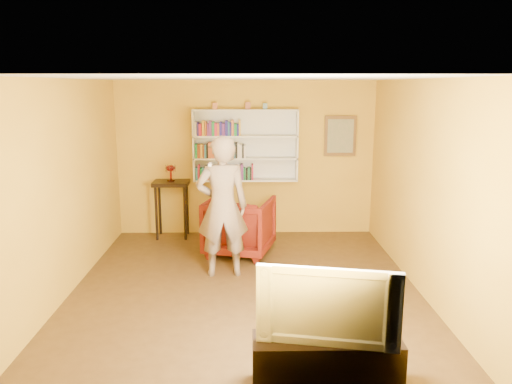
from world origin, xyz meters
The scene contains 16 objects.
room_shell centered at (0.00, 0.00, 1.02)m, with size 5.30×5.80×2.88m.
bookshelf centered at (0.00, 2.41, 1.59)m, with size 1.80×0.29×1.23m.
books_row_lower centered at (-0.37, 2.30, 1.13)m, with size 0.99×0.19×0.27m.
books_row_middle centered at (-0.43, 2.30, 1.52)m, with size 0.86×0.18×0.27m.
books_row_upper centered at (-0.48, 2.30, 1.89)m, with size 0.78×0.19×0.26m.
ornament_left centered at (-0.51, 2.35, 2.27)m, with size 0.08×0.08×0.11m, color #C66938.
ornament_centre centered at (0.04, 2.35, 2.27)m, with size 0.09×0.09×0.12m, color #9D5234.
ornament_right centered at (0.33, 2.35, 2.26)m, with size 0.07×0.07×0.10m, color slate.
framed_painting centered at (1.65, 2.46, 1.75)m, with size 0.55×0.05×0.70m.
console_table centered at (-1.29, 2.25, 0.82)m, with size 0.61×0.47×1.00m.
ruby_lustre centered at (-1.29, 2.25, 1.20)m, with size 0.18×0.18×0.28m.
armchair centered at (-0.09, 1.34, 0.45)m, with size 0.97×1.00×0.91m, color #4F0905.
person centered at (-0.32, 0.45, 0.98)m, with size 0.72×0.47×1.96m, color #786558.
game_remote centered at (-0.45, 0.14, 1.62)m, with size 0.04×0.15×0.04m, color white.
tv_cabinet centered at (0.72, -2.25, 0.23)m, with size 1.30×0.39×0.46m, color black.
television centered at (0.72, -2.25, 0.81)m, with size 1.20×0.16×0.69m, color black.
Camera 1 is at (0.03, -6.20, 2.63)m, focal length 35.00 mm.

